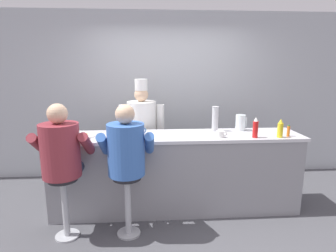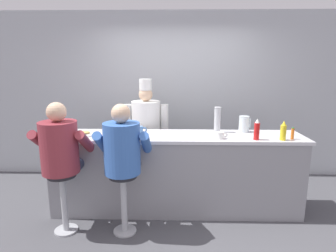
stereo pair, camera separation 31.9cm
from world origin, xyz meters
TOP-DOWN VIEW (x-y plane):
  - ground_plane at (0.00, 0.00)m, footprint 20.00×20.00m
  - wall_back at (0.00, 1.58)m, footprint 10.00×0.06m
  - diner_counter at (0.00, 0.31)m, footprint 3.15×0.63m
  - ketchup_bottle_red at (0.93, 0.10)m, footprint 0.06×0.06m
  - mustard_bottle_yellow at (1.23, 0.09)m, footprint 0.07×0.07m
  - hot_sauce_bottle_orange at (1.36, 0.14)m, footprint 0.04×0.04m
  - water_pitcher_clear at (0.88, 0.50)m, footprint 0.15×0.13m
  - breakfast_plate at (-1.14, 0.28)m, footprint 0.27×0.27m
  - cereal_bowl at (-0.63, 0.15)m, footprint 0.14×0.14m
  - coffee_mug_blue at (-0.46, 0.35)m, footprint 0.15×0.10m
  - coffee_mug_white at (0.52, 0.14)m, footprint 0.14×0.09m
  - cup_stack_steel at (0.53, 0.48)m, footprint 0.09×0.09m
  - diner_seated_maroon at (-1.25, -0.20)m, footprint 0.60×0.60m
  - diner_seated_blue at (-0.58, -0.20)m, footprint 0.59×0.58m
  - cook_in_whites_near at (-0.44, 0.92)m, footprint 0.65×0.42m

SIDE VIEW (x-z plane):
  - ground_plane at x=0.00m, z-range 0.00..0.00m
  - diner_counter at x=0.00m, z-range 0.00..1.00m
  - cook_in_whites_near at x=-0.44m, z-range 0.08..1.75m
  - diner_seated_blue at x=-0.58m, z-range 0.21..1.67m
  - diner_seated_maroon at x=-1.25m, z-range 0.21..1.69m
  - breakfast_plate at x=-1.14m, z-range 0.99..1.04m
  - cereal_bowl at x=-0.63m, z-range 1.00..1.05m
  - coffee_mug_white at x=0.52m, z-range 1.00..1.08m
  - coffee_mug_blue at x=-0.46m, z-range 1.00..1.10m
  - hot_sauce_bottle_orange at x=1.36m, z-range 1.00..1.14m
  - water_pitcher_clear at x=0.88m, z-range 1.00..1.21m
  - mustard_bottle_yellow at x=1.23m, z-range 0.99..1.22m
  - ketchup_bottle_red at x=0.93m, z-range 0.99..1.24m
  - cup_stack_steel at x=0.53m, z-range 1.00..1.33m
  - wall_back at x=0.00m, z-range 0.00..2.70m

